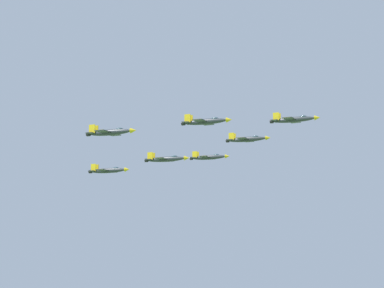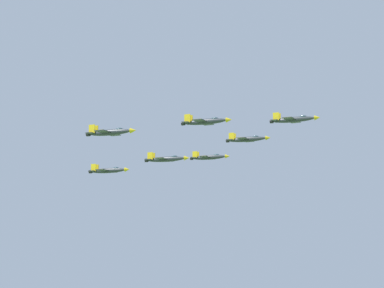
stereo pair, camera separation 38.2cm
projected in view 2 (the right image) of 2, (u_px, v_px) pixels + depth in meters
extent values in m
ellipsoid|color=#2D3338|center=(294.00, 120.00, 213.75)|extent=(9.26, 10.39, 1.59)
cone|color=gold|center=(317.00, 118.00, 210.93)|extent=(2.06, 2.08, 1.35)
ellipsoid|color=#334751|center=(303.00, 117.00, 212.73)|extent=(2.28, 2.38, 0.93)
cube|color=#2D3338|center=(292.00, 120.00, 213.99)|extent=(8.52, 7.89, 0.16)
cube|color=gold|center=(296.00, 122.00, 217.56)|extent=(2.13, 2.33, 0.19)
cube|color=gold|center=(287.00, 117.00, 210.44)|extent=(2.13, 2.33, 0.19)
cube|color=#2D3338|center=(276.00, 121.00, 215.89)|extent=(4.47, 4.23, 0.16)
cube|color=gold|center=(278.00, 118.00, 216.68)|extent=(1.31, 1.47, 2.29)
cube|color=gold|center=(276.00, 117.00, 215.26)|extent=(1.31, 1.47, 2.29)
cylinder|color=black|center=(272.00, 121.00, 216.44)|extent=(1.42, 1.39, 1.11)
ellipsoid|color=#2D3338|center=(247.00, 139.00, 236.77)|extent=(9.37, 10.38, 1.59)
cone|color=gold|center=(268.00, 138.00, 233.98)|extent=(2.07, 2.09, 1.36)
ellipsoid|color=#334751|center=(255.00, 137.00, 235.76)|extent=(2.30, 2.39, 0.93)
cube|color=#2D3338|center=(245.00, 140.00, 237.01)|extent=(8.53, 7.97, 0.16)
cube|color=gold|center=(250.00, 141.00, 240.60)|extent=(2.15, 2.33, 0.19)
cube|color=gold|center=(241.00, 138.00, 233.42)|extent=(2.15, 2.33, 0.19)
cube|color=#2D3338|center=(232.00, 140.00, 238.88)|extent=(4.48, 4.27, 0.16)
cube|color=gold|center=(233.00, 137.00, 239.68)|extent=(1.33, 1.47, 2.30)
cube|color=gold|center=(231.00, 136.00, 238.24)|extent=(1.33, 1.47, 2.30)
cylinder|color=black|center=(228.00, 141.00, 239.42)|extent=(1.42, 1.40, 1.12)
ellipsoid|color=#2D3338|center=(205.00, 122.00, 206.03)|extent=(9.51, 10.33, 1.60)
cone|color=gold|center=(229.00, 120.00, 203.30)|extent=(2.08, 2.10, 1.36)
ellipsoid|color=#334751|center=(215.00, 119.00, 205.04)|extent=(2.32, 2.39, 0.93)
cube|color=#2D3338|center=(203.00, 122.00, 206.26)|extent=(8.52, 8.06, 0.16)
cube|color=gold|center=(209.00, 124.00, 209.89)|extent=(2.17, 2.32, 0.19)
cube|color=gold|center=(197.00, 119.00, 202.64)|extent=(2.17, 2.32, 0.19)
cube|color=#2D3338|center=(188.00, 123.00, 208.08)|extent=(4.48, 4.31, 0.16)
cube|color=gold|center=(190.00, 119.00, 208.89)|extent=(1.35, 1.47, 2.31)
cube|color=gold|center=(187.00, 118.00, 207.44)|extent=(1.35, 1.47, 2.31)
cylinder|color=black|center=(183.00, 123.00, 208.61)|extent=(1.43, 1.41, 1.12)
ellipsoid|color=#2D3338|center=(209.00, 157.00, 259.69)|extent=(9.37, 10.26, 1.58)
cone|color=gold|center=(228.00, 156.00, 256.96)|extent=(2.06, 2.08, 1.35)
ellipsoid|color=#334751|center=(216.00, 155.00, 258.71)|extent=(2.29, 2.37, 0.92)
cube|color=#2D3338|center=(207.00, 158.00, 259.92)|extent=(8.45, 7.95, 0.16)
cube|color=gold|center=(212.00, 159.00, 263.51)|extent=(2.14, 2.30, 0.19)
cube|color=gold|center=(203.00, 156.00, 256.35)|extent=(2.14, 2.30, 0.19)
cube|color=#2D3338|center=(195.00, 158.00, 261.74)|extent=(4.44, 4.25, 0.16)
cube|color=gold|center=(197.00, 155.00, 262.54)|extent=(1.33, 1.46, 2.29)
cube|color=gold|center=(195.00, 155.00, 261.11)|extent=(1.33, 1.46, 2.29)
cylinder|color=black|center=(192.00, 158.00, 262.28)|extent=(1.41, 1.39, 1.11)
ellipsoid|color=#2D3338|center=(110.00, 132.00, 197.94)|extent=(9.41, 10.57, 1.61)
cone|color=gold|center=(133.00, 130.00, 195.05)|extent=(2.09, 2.12, 1.37)
ellipsoid|color=#334751|center=(119.00, 129.00, 196.89)|extent=(2.32, 2.42, 0.94)
cube|color=#2D3338|center=(108.00, 133.00, 198.18)|extent=(8.67, 8.02, 0.16)
cube|color=gold|center=(116.00, 135.00, 201.81)|extent=(2.16, 2.37, 0.19)
cube|color=gold|center=(100.00, 130.00, 194.57)|extent=(2.16, 2.37, 0.19)
cube|color=#2D3338|center=(93.00, 134.00, 200.11)|extent=(4.55, 4.30, 0.16)
cube|color=gold|center=(95.00, 130.00, 200.92)|extent=(1.33, 1.50, 2.33)
cube|color=gold|center=(92.00, 129.00, 199.47)|extent=(1.33, 1.50, 2.33)
cylinder|color=black|center=(88.00, 134.00, 200.67)|extent=(1.44, 1.42, 1.13)
ellipsoid|color=#2D3338|center=(166.00, 159.00, 228.20)|extent=(9.54, 10.14, 1.59)
cone|color=gold|center=(187.00, 158.00, 225.59)|extent=(2.07, 2.08, 1.35)
ellipsoid|color=#334751|center=(174.00, 157.00, 227.26)|extent=(2.31, 2.36, 0.93)
cube|color=#2D3338|center=(164.00, 160.00, 228.42)|extent=(8.38, 8.05, 0.16)
cube|color=gold|center=(170.00, 161.00, 232.04)|extent=(2.18, 2.28, 0.19)
cube|color=gold|center=(159.00, 158.00, 224.81)|extent=(2.18, 2.28, 0.19)
cube|color=#2D3338|center=(151.00, 160.00, 230.17)|extent=(4.42, 4.29, 0.16)
cube|color=gold|center=(152.00, 157.00, 230.98)|extent=(1.35, 1.44, 2.29)
cube|color=gold|center=(150.00, 156.00, 229.53)|extent=(1.35, 1.44, 2.29)
cylinder|color=black|center=(147.00, 160.00, 230.67)|extent=(1.41, 1.40, 1.11)
ellipsoid|color=#2D3338|center=(108.00, 171.00, 235.75)|extent=(9.16, 10.27, 1.57)
cone|color=gold|center=(127.00, 169.00, 232.95)|extent=(2.04, 2.06, 1.33)
ellipsoid|color=#334751|center=(116.00, 168.00, 234.74)|extent=(2.26, 2.35, 0.92)
cube|color=#2D3338|center=(107.00, 171.00, 235.99)|extent=(8.43, 7.81, 0.16)
cube|color=gold|center=(113.00, 172.00, 239.52)|extent=(2.10, 2.30, 0.19)
cube|color=gold|center=(100.00, 169.00, 232.47)|extent=(2.10, 2.30, 0.19)
cube|color=#2D3338|center=(94.00, 171.00, 237.86)|extent=(4.42, 4.19, 0.16)
cube|color=gold|center=(96.00, 168.00, 238.64)|extent=(1.30, 1.46, 2.27)
cube|color=gold|center=(94.00, 168.00, 237.23)|extent=(1.30, 1.46, 2.27)
cylinder|color=black|center=(91.00, 172.00, 238.40)|extent=(1.40, 1.38, 1.10)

